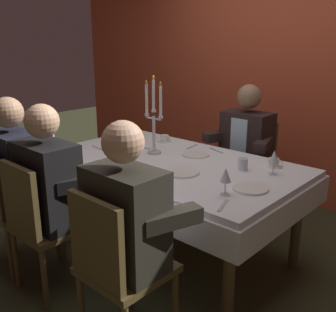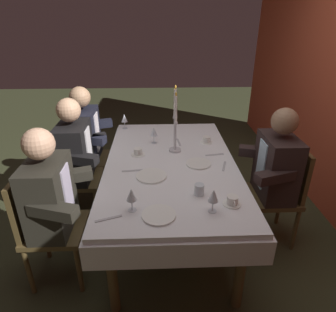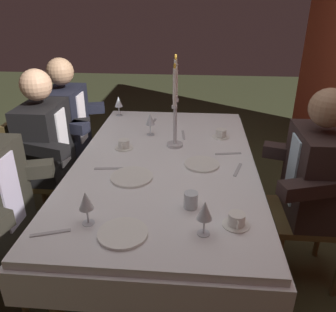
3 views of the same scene
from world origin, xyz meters
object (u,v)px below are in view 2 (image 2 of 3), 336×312
dining_table (171,174)px  wine_glass_0 (154,132)px  candelabra (175,125)px  coffee_cup_1 (232,201)px  wine_glass_2 (213,196)px  water_tumbler_0 (199,190)px  coffee_cup_0 (206,140)px  coffee_cup_2 (138,152)px  wine_glass_3 (131,195)px  seated_diner_1 (74,152)px  seated_diner_2 (277,167)px  dinner_plate_0 (151,176)px  seated_diner_0 (84,134)px  dinner_plate_1 (198,164)px  wine_glass_1 (124,118)px  dinner_plate_2 (159,215)px  seated_diner_3 (48,196)px

dining_table → wine_glass_0: bearing=-160.6°
candelabra → wine_glass_0: size_ratio=3.71×
coffee_cup_1 → wine_glass_2: bearing=-63.7°
water_tumbler_0 → wine_glass_0: bearing=-161.1°
coffee_cup_0 → coffee_cup_2: size_ratio=1.00×
water_tumbler_0 → dining_table: bearing=-161.4°
candelabra → wine_glass_3: size_ratio=3.71×
wine_glass_2 → seated_diner_1: (-0.96, -1.12, -0.12)m
dining_table → coffee_cup_0: coffee_cup_0 is taller
candelabra → seated_diner_2: candelabra is taller
dinner_plate_0 → dining_table: bearing=146.5°
coffee_cup_1 → seated_diner_0: 1.83m
seated_diner_1 → dinner_plate_1: bearing=74.7°
wine_glass_1 → seated_diner_1: size_ratio=0.13×
dinner_plate_0 → wine_glass_1: 1.13m
seated_diner_1 → seated_diner_2: same height
dinner_plate_0 → wine_glass_3: 0.46m
dinner_plate_1 → seated_diner_0: seated_diner_0 is taller
wine_glass_2 → dinner_plate_2: bearing=-84.2°
dining_table → wine_glass_1: wine_glass_1 is taller
coffee_cup_2 → seated_diner_1: size_ratio=0.11×
dinner_plate_1 → wine_glass_3: wine_glass_3 is taller
dinner_plate_1 → seated_diner_3: (0.43, -1.11, -0.01)m
dinner_plate_0 → wine_glass_2: size_ratio=1.46×
dinner_plate_1 → coffee_cup_2: bearing=-111.8°
seated_diner_0 → seated_diner_1: 0.43m
dinner_plate_2 → coffee_cup_2: (-0.90, -0.18, 0.02)m
candelabra → coffee_cup_0: 0.43m
water_tumbler_0 → coffee_cup_0: size_ratio=0.62×
dinner_plate_2 → wine_glass_3: 0.21m
dinner_plate_0 → coffee_cup_0: coffee_cup_0 is taller
coffee_cup_1 → wine_glass_0: bearing=-153.5°
candelabra → seated_diner_0: candelabra is taller
dining_table → candelabra: candelabra is taller
coffee_cup_1 → seated_diner_1: bearing=-125.1°
wine_glass_3 → coffee_cup_0: size_ratio=1.24×
dining_table → coffee_cup_1: bearing=30.6°
dinner_plate_1 → seated_diner_3: seated_diner_3 is taller
coffee_cup_1 → seated_diner_3: seated_diner_3 is taller
coffee_cup_0 → coffee_cup_1: same height
wine_glass_1 → seated_diner_3: size_ratio=0.13×
dining_table → wine_glass_3: size_ratio=11.83×
water_tumbler_0 → seated_diner_2: seated_diner_2 is taller
wine_glass_2 → dinner_plate_0: bearing=-139.3°
candelabra → coffee_cup_2: candelabra is taller
wine_glass_1 → water_tumbler_0: bearing=25.5°
wine_glass_0 → seated_diner_0: seated_diner_0 is taller
dinner_plate_0 → coffee_cup_0: bearing=140.8°
dinner_plate_1 → wine_glass_1: size_ratio=1.29×
wine_glass_0 → seated_diner_1: size_ratio=0.13×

